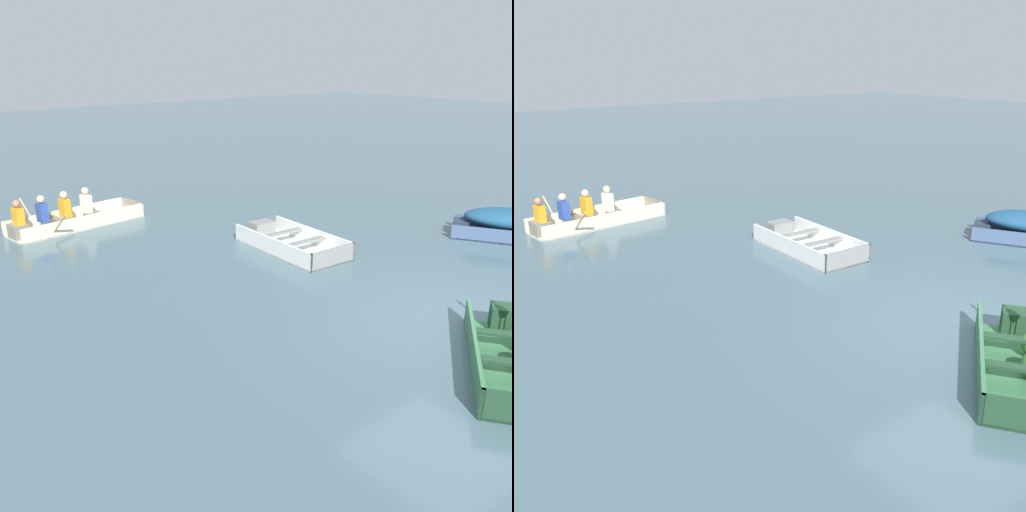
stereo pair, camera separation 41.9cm
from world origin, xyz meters
TOP-DOWN VIEW (x-y plane):
  - ground_plane at (0.00, 0.00)m, footprint 80.00×80.00m
  - skiff_slate_blue_near_moored at (4.79, 1.76)m, footprint 2.11×2.62m
  - skiff_white_mid_moored at (0.42, 4.34)m, footprint 1.29×2.58m
  - rowboat_cream_with_crew at (-2.73, 8.80)m, footprint 3.39×2.19m

SIDE VIEW (x-z plane):
  - ground_plane at x=0.00m, z-range 0.00..0.00m
  - skiff_white_mid_moored at x=0.42m, z-range -0.06..0.33m
  - rowboat_cream_with_crew at x=-2.73m, z-range -0.22..0.70m
  - skiff_slate_blue_near_moored at x=4.79m, z-range 0.04..0.74m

